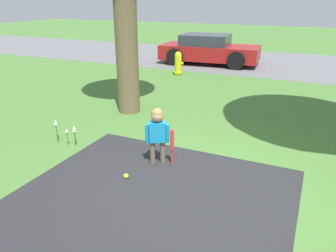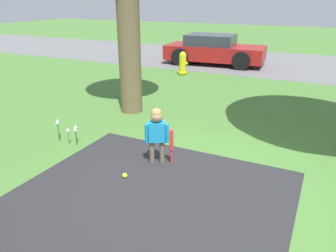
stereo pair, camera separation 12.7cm
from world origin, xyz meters
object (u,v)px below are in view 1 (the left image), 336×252
object	(u,v)px
baseball_bat	(172,142)
sports_ball	(126,176)
child	(157,128)
parked_car	(209,50)
fire_hydrant	(178,63)

from	to	relation	value
baseball_bat	sports_ball	world-z (taller)	baseball_bat
child	sports_ball	distance (m)	0.88
parked_car	sports_ball	bearing A→B (deg)	-83.87
sports_ball	parked_car	bearing A→B (deg)	100.78
sports_ball	parked_car	size ratio (longest dim) A/B	0.02
sports_ball	fire_hydrant	size ratio (longest dim) A/B	0.10
fire_hydrant	child	bearing A→B (deg)	-69.82
baseball_bat	sports_ball	size ratio (longest dim) A/B	7.89
baseball_bat	child	bearing A→B (deg)	-166.44
child	sports_ball	xyz separation A→B (m)	(-0.20, -0.64, -0.56)
child	baseball_bat	bearing A→B (deg)	-13.53
child	sports_ball	bearing A→B (deg)	-134.67
child	fire_hydrant	xyz separation A→B (m)	(-2.26, 6.14, -0.21)
child	fire_hydrant	distance (m)	6.55
fire_hydrant	parked_car	world-z (taller)	parked_car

